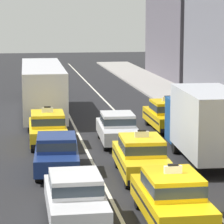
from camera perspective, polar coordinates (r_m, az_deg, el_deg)
The scene contains 13 objects.
lane_stripe_left_center at distance 36.55m, azimuth -3.85°, elevation -0.84°, with size 0.14×80.00×0.01m, color silver.
lane_stripe_center_right at distance 36.97m, azimuth 1.10°, elevation -0.70°, with size 0.14×80.00×0.01m, color silver.
sedan_left_nearest at distance 19.14m, azimuth -3.51°, elevation -7.95°, with size 1.76×4.30×1.58m.
sedan_left_second at distance 24.89m, azimuth -5.27°, elevation -3.83°, with size 2.04×4.41×1.58m.
taxi_left_third at distance 29.99m, azimuth -6.13°, elevation -1.48°, with size 1.88×4.58×1.96m.
bus_left_fourth at distance 38.37m, azimuth -6.61°, elevation 2.36°, with size 2.65×11.23×3.22m.
sedan_left_fifth at distance 47.84m, azimuth -6.88°, elevation 2.61°, with size 1.99×4.39×1.58m.
taxi_center_nearest at distance 19.02m, azimuth 5.68°, elevation -8.00°, with size 1.86×4.58×1.96m.
taxi_center_second at distance 24.11m, azimuth 2.78°, elevation -4.17°, with size 1.99×4.63×1.96m.
sedan_center_third at distance 30.03m, azimuth 0.52°, elevation -1.47°, with size 1.93×4.37×1.58m.
box_truck_right_second at distance 26.78m, azimuth 8.76°, elevation -0.92°, with size 2.53×7.05×3.27m.
taxi_right_third at distance 33.67m, azimuth 5.20°, elevation -0.25°, with size 1.85×4.57×1.96m.
pedestrian_by_storefront at distance 38.77m, azimuth 8.77°, elevation 1.07°, with size 0.47×0.24×1.59m.
Camera 1 is at (-4.76, -15.81, 6.61)m, focal length 96.43 mm.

